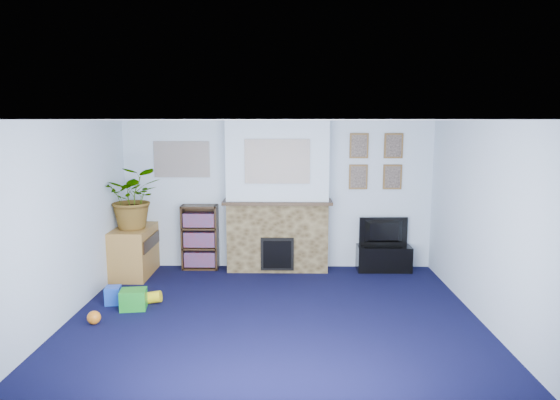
{
  "coord_description": "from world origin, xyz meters",
  "views": [
    {
      "loc": [
        0.16,
        -5.79,
        2.39
      ],
      "look_at": [
        0.06,
        0.94,
        1.32
      ],
      "focal_mm": 32.0,
      "sensor_mm": 36.0,
      "label": 1
    }
  ],
  "objects_px": {
    "tv_stand": "(384,257)",
    "bookshelf": "(200,238)",
    "television": "(384,232)",
    "sideboard": "(134,253)"
  },
  "relations": [
    {
      "from": "tv_stand",
      "to": "bookshelf",
      "type": "relative_size",
      "value": 0.82
    },
    {
      "from": "tv_stand",
      "to": "bookshelf",
      "type": "height_order",
      "value": "bookshelf"
    },
    {
      "from": "bookshelf",
      "to": "sideboard",
      "type": "relative_size",
      "value": 1.08
    },
    {
      "from": "television",
      "to": "sideboard",
      "type": "bearing_deg",
      "value": 2.27
    },
    {
      "from": "television",
      "to": "bookshelf",
      "type": "distance_m",
      "value": 2.98
    },
    {
      "from": "television",
      "to": "tv_stand",
      "type": "bearing_deg",
      "value": 87.93
    },
    {
      "from": "bookshelf",
      "to": "sideboard",
      "type": "xyz_separation_m",
      "value": [
        -0.98,
        -0.36,
        -0.15
      ]
    },
    {
      "from": "tv_stand",
      "to": "sideboard",
      "type": "height_order",
      "value": "sideboard"
    },
    {
      "from": "bookshelf",
      "to": "sideboard",
      "type": "distance_m",
      "value": 1.05
    },
    {
      "from": "television",
      "to": "sideboard",
      "type": "distance_m",
      "value": 3.98
    }
  ]
}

